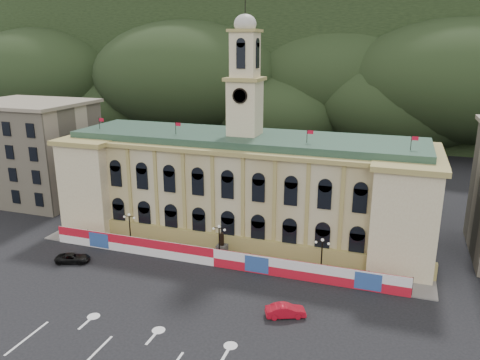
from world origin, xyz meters
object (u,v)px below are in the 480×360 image
(red_sedan, at_px, (286,311))
(black_suv, at_px, (73,258))
(statue, at_px, (222,249))
(lamp_center, at_px, (219,239))

(red_sedan, relative_size, black_suv, 0.93)
(statue, height_order, black_suv, statue)
(lamp_center, relative_size, red_sedan, 1.11)
(red_sedan, distance_m, black_suv, 30.79)
(statue, xyz_separation_m, lamp_center, (0.00, -1.00, 1.89))
(lamp_center, distance_m, black_suv, 20.14)
(statue, height_order, lamp_center, lamp_center)
(lamp_center, height_order, red_sedan, lamp_center)
(statue, distance_m, lamp_center, 2.14)
(statue, bearing_deg, black_suv, -156.32)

